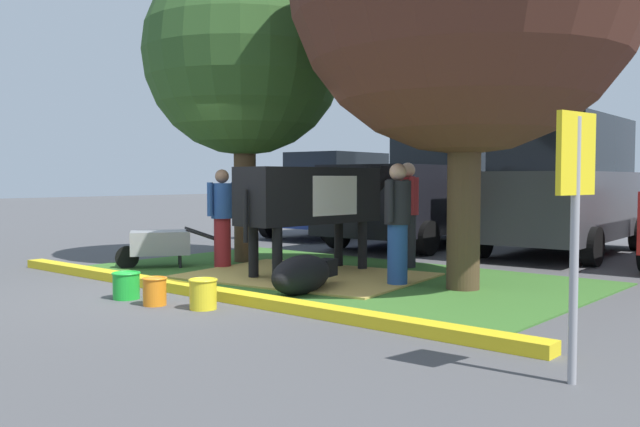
{
  "coord_description": "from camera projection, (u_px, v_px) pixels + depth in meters",
  "views": [
    {
      "loc": [
        6.71,
        -5.41,
        1.41
      ],
      "look_at": [
        0.34,
        2.01,
        0.9
      ],
      "focal_mm": 38.2,
      "sensor_mm": 36.0,
      "label": 1
    }
  ],
  "objects": [
    {
      "name": "ground_plane",
      "position": [
        195.0,
        290.0,
        8.54
      ],
      "size": [
        80.0,
        80.0,
        0.0
      ],
      "primitive_type": "plane",
      "color": "#4C4C4F"
    },
    {
      "name": "grass_island",
      "position": [
        328.0,
        276.0,
        9.76
      ],
      "size": [
        7.22,
        4.17,
        0.02
      ],
      "primitive_type": "cube",
      "color": "#386B28",
      "rests_on": "ground"
    },
    {
      "name": "curb_yellow",
      "position": [
        207.0,
        292.0,
        8.07
      ],
      "size": [
        8.42,
        0.24,
        0.12
      ],
      "primitive_type": "cube",
      "color": "yellow",
      "rests_on": "ground"
    },
    {
      "name": "hay_bedding",
      "position": [
        306.0,
        276.0,
        9.62
      ],
      "size": [
        3.51,
        2.83,
        0.04
      ],
      "primitive_type": "cube",
      "rotation": [
        0.0,
        0.0,
        0.14
      ],
      "color": "tan",
      "rests_on": "ground"
    },
    {
      "name": "shade_tree_left",
      "position": [
        244.0,
        56.0,
        11.18
      ],
      "size": [
        3.31,
        3.31,
        5.1
      ],
      "color": "#4C3823",
      "rests_on": "ground"
    },
    {
      "name": "cow_holstein",
      "position": [
        316.0,
        196.0,
        9.85
      ],
      "size": [
        0.85,
        3.14,
        1.6
      ],
      "color": "black",
      "rests_on": "ground"
    },
    {
      "name": "calf_lying",
      "position": [
        303.0,
        275.0,
        8.26
      ],
      "size": [
        0.68,
        1.33,
        0.48
      ],
      "color": "black",
      "rests_on": "ground"
    },
    {
      "name": "person_handler",
      "position": [
        398.0,
        221.0,
        8.76
      ],
      "size": [
        0.34,
        0.53,
        1.6
      ],
      "color": "#23478C",
      "rests_on": "ground"
    },
    {
      "name": "person_visitor_near",
      "position": [
        222.0,
        216.0,
        10.51
      ],
      "size": [
        0.34,
        0.53,
        1.54
      ],
      "color": "maroon",
      "rests_on": "ground"
    },
    {
      "name": "person_visitor_far",
      "position": [
        408.0,
        212.0,
        10.56
      ],
      "size": [
        0.43,
        0.37,
        1.65
      ],
      "color": "black",
      "rests_on": "ground"
    },
    {
      "name": "wheelbarrow",
      "position": [
        159.0,
        244.0,
        10.64
      ],
      "size": [
        1.23,
        1.47,
        0.63
      ],
      "color": "gray",
      "rests_on": "ground"
    },
    {
      "name": "parking_sign",
      "position": [
        575.0,
        193.0,
        4.6
      ],
      "size": [
        0.11,
        0.44,
        1.86
      ],
      "color": "#99999E",
      "rests_on": "ground"
    },
    {
      "name": "bucket_green",
      "position": [
        126.0,
        285.0,
        7.94
      ],
      "size": [
        0.33,
        0.33,
        0.31
      ],
      "color": "green",
      "rests_on": "ground"
    },
    {
      "name": "bucket_orange",
      "position": [
        155.0,
        291.0,
        7.53
      ],
      "size": [
        0.28,
        0.28,
        0.31
      ],
      "color": "orange",
      "rests_on": "ground"
    },
    {
      "name": "bucket_yellow",
      "position": [
        203.0,
        293.0,
        7.31
      ],
      "size": [
        0.32,
        0.32,
        0.33
      ],
      "color": "yellow",
      "rests_on": "ground"
    },
    {
      "name": "sedan_blue",
      "position": [
        337.0,
        195.0,
        16.55
      ],
      "size": [
        2.19,
        4.48,
        2.02
      ],
      "color": "navy",
      "rests_on": "ground"
    },
    {
      "name": "pickup_truck_black",
      "position": [
        428.0,
        192.0,
        14.4
      ],
      "size": [
        2.42,
        5.49,
        2.42
      ],
      "color": "black",
      "rests_on": "ground"
    },
    {
      "name": "suv_dark_grey",
      "position": [
        564.0,
        186.0,
        12.55
      ],
      "size": [
        2.3,
        4.69,
        2.52
      ],
      "color": "#3D3D42",
      "rests_on": "ground"
    }
  ]
}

